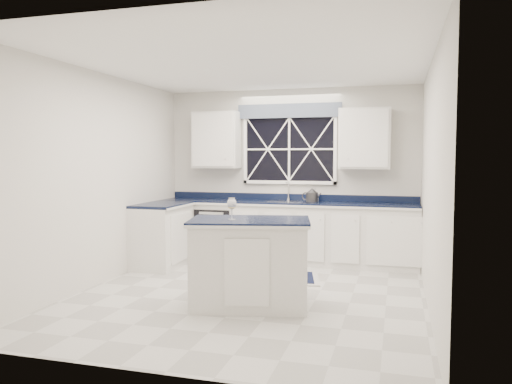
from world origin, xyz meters
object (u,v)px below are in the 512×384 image
(kettle, at_px, (312,196))
(soap_bottle, at_px, (315,195))
(island, at_px, (250,263))
(wine_glass, at_px, (232,205))
(dishwasher, at_px, (219,233))
(faucet, at_px, (288,191))

(kettle, distance_m, soap_bottle, 0.13)
(island, height_order, kettle, kettle)
(kettle, relative_size, wine_glass, 1.29)
(wine_glass, relative_size, soap_bottle, 1.21)
(soap_bottle, bearing_deg, dishwasher, -173.65)
(faucet, height_order, island, faucet)
(faucet, relative_size, wine_glass, 1.28)
(kettle, relative_size, soap_bottle, 1.55)
(dishwasher, relative_size, kettle, 2.70)
(wine_glass, bearing_deg, dishwasher, 113.26)
(wine_glass, xyz_separation_m, soap_bottle, (0.47, 2.64, -0.08))
(faucet, xyz_separation_m, wine_glass, (-0.04, -2.66, 0.02))
(faucet, bearing_deg, dishwasher, -169.98)
(dishwasher, height_order, soap_bottle, soap_bottle)
(island, bearing_deg, dishwasher, 105.24)
(dishwasher, height_order, island, island)
(faucet, bearing_deg, soap_bottle, -3.23)
(dishwasher, height_order, wine_glass, wine_glass)
(kettle, xyz_separation_m, wine_glass, (-0.44, -2.52, 0.08))
(kettle, bearing_deg, dishwasher, -176.16)
(kettle, bearing_deg, soap_bottle, 78.71)
(soap_bottle, bearing_deg, kettle, -103.27)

